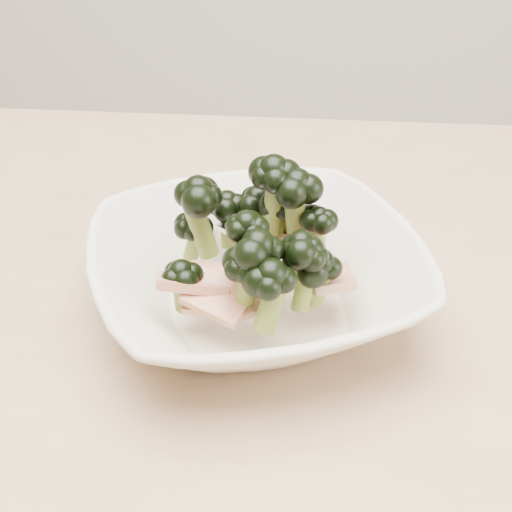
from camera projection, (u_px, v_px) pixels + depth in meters
name	position (u px, v px, depth m)	size (l,w,h in m)	color
dining_table	(159.00, 396.00, 0.62)	(1.20, 0.80, 0.75)	tan
broccoli_dish	(257.00, 268.00, 0.55)	(0.32, 0.32, 0.12)	beige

